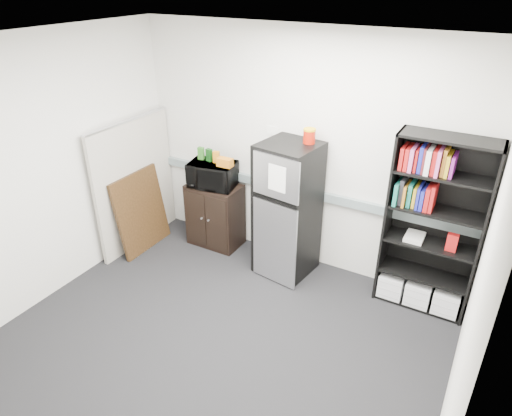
# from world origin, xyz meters

# --- Properties ---
(floor) EXTENTS (4.00, 4.00, 0.00)m
(floor) POSITION_xyz_m (0.00, 0.00, 0.00)
(floor) COLOR black
(floor) RESTS_ON ground
(wall_back) EXTENTS (4.00, 0.02, 2.70)m
(wall_back) POSITION_xyz_m (0.00, 1.75, 1.35)
(wall_back) COLOR silver
(wall_back) RESTS_ON floor
(wall_right) EXTENTS (0.02, 3.50, 2.70)m
(wall_right) POSITION_xyz_m (2.00, 0.00, 1.35)
(wall_right) COLOR silver
(wall_right) RESTS_ON floor
(wall_left) EXTENTS (0.02, 3.50, 2.70)m
(wall_left) POSITION_xyz_m (-2.00, 0.00, 1.35)
(wall_left) COLOR silver
(wall_left) RESTS_ON floor
(ceiling) EXTENTS (4.00, 3.50, 0.02)m
(ceiling) POSITION_xyz_m (0.00, 0.00, 2.70)
(ceiling) COLOR white
(ceiling) RESTS_ON wall_back
(electrical_raceway) EXTENTS (3.92, 0.05, 0.10)m
(electrical_raceway) POSITION_xyz_m (0.00, 1.72, 0.90)
(electrical_raceway) COLOR gray
(electrical_raceway) RESTS_ON wall_back
(wall_note) EXTENTS (0.14, 0.00, 0.10)m
(wall_note) POSITION_xyz_m (-0.35, 1.74, 1.55)
(wall_note) COLOR white
(wall_note) RESTS_ON wall_back
(bookshelf) EXTENTS (0.90, 0.34, 1.85)m
(bookshelf) POSITION_xyz_m (1.53, 1.57, 0.91)
(bookshelf) COLOR black
(bookshelf) RESTS_ON floor
(cubicle_partition) EXTENTS (0.06, 1.30, 1.62)m
(cubicle_partition) POSITION_xyz_m (-1.90, 1.08, 0.81)
(cubicle_partition) COLOR #A19A8F
(cubicle_partition) RESTS_ON floor
(cabinet) EXTENTS (0.65, 0.44, 0.82)m
(cabinet) POSITION_xyz_m (-1.02, 1.50, 0.41)
(cabinet) COLOR black
(cabinet) RESTS_ON floor
(microwave) EXTENTS (0.61, 0.47, 0.30)m
(microwave) POSITION_xyz_m (-1.02, 1.48, 0.97)
(microwave) COLOR black
(microwave) RESTS_ON cabinet
(snack_box_a) EXTENTS (0.08, 0.06, 0.15)m
(snack_box_a) POSITION_xyz_m (-1.20, 1.52, 1.20)
(snack_box_a) COLOR #26611B
(snack_box_a) RESTS_ON microwave
(snack_box_b) EXTENTS (0.08, 0.06, 0.15)m
(snack_box_b) POSITION_xyz_m (-1.08, 1.52, 1.20)
(snack_box_b) COLOR #0C380E
(snack_box_b) RESTS_ON microwave
(snack_box_c) EXTENTS (0.08, 0.06, 0.14)m
(snack_box_c) POSITION_xyz_m (-0.98, 1.52, 1.19)
(snack_box_c) COLOR #C57212
(snack_box_c) RESTS_ON microwave
(snack_bag) EXTENTS (0.18, 0.11, 0.10)m
(snack_bag) POSITION_xyz_m (-0.82, 1.47, 1.17)
(snack_bag) COLOR #CB6F14
(snack_bag) RESTS_ON microwave
(refrigerator) EXTENTS (0.66, 0.69, 1.56)m
(refrigerator) POSITION_xyz_m (0.02, 1.42, 0.78)
(refrigerator) COLOR black
(refrigerator) RESTS_ON floor
(coffee_can) EXTENTS (0.13, 0.13, 0.17)m
(coffee_can) POSITION_xyz_m (0.18, 1.55, 1.65)
(coffee_can) COLOR #AA1707
(coffee_can) RESTS_ON refrigerator
(framed_poster) EXTENTS (0.19, 0.77, 0.99)m
(framed_poster) POSITION_xyz_m (-1.77, 0.98, 0.50)
(framed_poster) COLOR black
(framed_poster) RESTS_ON floor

